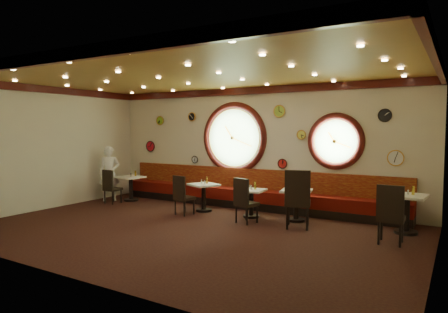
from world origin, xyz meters
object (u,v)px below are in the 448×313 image
condiment_d_pepper (298,188)px  condiment_e_pepper (408,192)px  chair_c (244,198)px  condiment_e_salt (402,191)px  condiment_d_salt (294,187)px  table_c (251,200)px  chair_a (110,184)px  condiment_c_salt (250,187)px  condiment_b_bottle (207,180)px  condiment_c_pepper (252,188)px  waiter (110,173)px  condiment_e_bottle (413,190)px  condiment_d_bottle (302,186)px  condiment_b_pepper (205,182)px  condiment_c_bottle (255,186)px  table_e (406,209)px  chair_b (182,193)px  condiment_a_pepper (131,175)px  condiment_a_salt (131,174)px  condiment_b_salt (202,181)px  chair_e (391,211)px  chair_d (298,195)px  condiment_a_bottle (135,173)px  table_a (131,185)px  table_d (296,201)px  table_b (204,194)px

condiment_d_pepper → condiment_e_pepper: 2.27m
chair_c → condiment_e_salt: bearing=31.9°
condiment_d_salt → condiment_d_pepper: (0.10, -0.00, -0.00)m
table_c → chair_a: 4.20m
chair_c → condiment_c_salt: bearing=121.1°
condiment_c_salt → condiment_e_salt: (3.31, 0.25, 0.12)m
chair_c → condiment_b_bottle: size_ratio=3.43×
condiment_c_pepper → waiter: (-4.60, -0.08, 0.08)m
condiment_d_salt → condiment_e_bottle: bearing=2.8°
condiment_d_bottle → waiter: (-5.72, -0.40, -0.00)m
condiment_b_bottle → condiment_b_pepper: bearing=-81.3°
condiment_d_pepper → condiment_d_bottle: (0.07, 0.09, 0.04)m
condiment_b_pepper → condiment_b_bottle: condiment_b_bottle is taller
condiment_c_bottle → table_e: bearing=4.1°
table_c → condiment_c_salt: condiment_c_salt is taller
condiment_d_pepper → condiment_e_bottle: 2.36m
chair_b → condiment_b_bottle: (0.26, 0.72, 0.24)m
condiment_a_pepper → chair_c: bearing=-10.5°
condiment_a_pepper → condiment_c_bottle: size_ratio=0.54×
condiment_a_salt → chair_a: bearing=-98.5°
condiment_b_salt → condiment_e_bottle: 4.89m
table_e → condiment_c_pepper: size_ratio=7.36×
chair_e → condiment_d_pepper: chair_e is taller
chair_d → condiment_c_salt: 1.49m
condiment_a_pepper → condiment_a_bottle: (0.03, 0.15, 0.03)m
chair_a → chair_c: chair_c is taller
condiment_c_pepper → condiment_e_salt: 3.24m
condiment_c_salt → condiment_e_bottle: size_ratio=0.61×
condiment_e_salt → condiment_a_pepper: bearing=-178.5°
condiment_d_pepper → condiment_e_salt: bearing=3.5°
chair_c → condiment_e_pepper: (3.22, 0.93, 0.26)m
condiment_a_salt → condiment_b_salt: 2.64m
chair_d → condiment_a_pepper: (-5.30, 0.61, 0.05)m
table_e → waiter: size_ratio=0.49×
table_a → condiment_c_bottle: 4.10m
condiment_a_bottle → condiment_e_bottle: condiment_e_bottle is taller
table_d → condiment_b_pepper: size_ratio=7.17×
table_b → condiment_c_pepper: condiment_c_pepper is taller
table_b → chair_b: size_ratio=1.41×
condiment_c_salt → chair_a: bearing=-172.5°
condiment_c_salt → condiment_c_pepper: condiment_c_pepper is taller
chair_a → condiment_d_salt: 5.21m
condiment_b_salt → condiment_c_salt: 1.38m
condiment_c_pepper → condiment_c_bottle: bearing=65.2°
condiment_a_salt → condiment_e_salt: (7.32, 0.09, 0.08)m
chair_e → condiment_c_pepper: (-3.15, 0.68, 0.09)m
chair_e → condiment_d_pepper: 2.28m
condiment_b_pepper → condiment_c_pepper: 1.31m
table_d → condiment_d_salt: (-0.07, 0.01, 0.31)m
condiment_c_salt → condiment_d_bottle: size_ratio=0.64×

